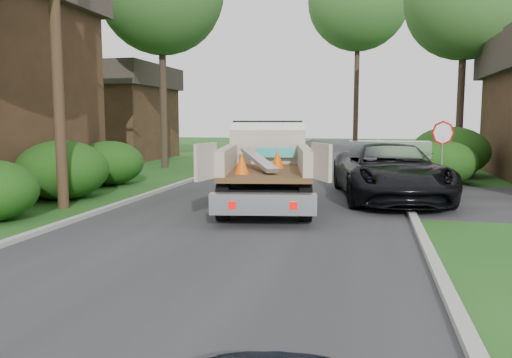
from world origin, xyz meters
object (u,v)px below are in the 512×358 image
at_px(house_left_far, 107,111).
at_px(tree_center_far, 358,0).
at_px(flatbed_truck, 267,157).
at_px(stop_sign, 442,143).
at_px(tree_right_far, 465,0).
at_px(black_pickup, 389,171).
at_px(utility_pole, 55,21).

relative_size(house_left_far, tree_center_far, 0.52).
bearing_deg(house_left_far, flatbed_truck, -47.07).
xyz_separation_m(stop_sign, tree_center_far, (-3.20, 21.00, 9.20)).
height_order(tree_center_far, flatbed_truck, tree_center_far).
relative_size(house_left_far, tree_right_far, 0.66).
distance_m(house_left_far, black_pickup, 21.77).
distance_m(tree_center_far, flatbed_truck, 24.48).
distance_m(house_left_far, tree_center_far, 19.16).
height_order(stop_sign, tree_right_far, tree_right_far).
bearing_deg(house_left_far, tree_center_far, 27.30).
bearing_deg(utility_pole, stop_sign, 20.62).
relative_size(tree_right_far, flatbed_truck, 1.66).
height_order(tree_center_far, black_pickup, tree_center_far).
bearing_deg(flatbed_truck, stop_sign, 4.82).
bearing_deg(black_pickup, tree_center_far, 85.22).
relative_size(tree_center_far, flatbed_truck, 2.11).
relative_size(stop_sign, tree_center_far, 0.17).
height_order(tree_right_far, black_pickup, tree_right_far).
height_order(house_left_far, black_pickup, house_left_far).
xyz_separation_m(tree_right_far, black_pickup, (-3.90, -11.30, -7.58)).
relative_size(house_left_far, flatbed_truck, 1.09).
distance_m(stop_sign, flatbed_truck, 5.50).
relative_size(utility_pole, house_left_far, 1.32).
xyz_separation_m(utility_pole, flatbed_truck, (5.38, 2.61, -3.82)).
bearing_deg(tree_right_far, flatbed_truck, -121.50).
bearing_deg(black_pickup, house_left_far, 133.05).
distance_m(utility_pole, house_left_far, 18.93).
relative_size(utility_pole, tree_center_far, 0.68).
xyz_separation_m(stop_sign, flatbed_truck, (-5.30, -1.41, -0.43)).
relative_size(stop_sign, black_pickup, 0.38).
bearing_deg(house_left_far, black_pickup, -37.87).
distance_m(stop_sign, utility_pole, 11.91).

